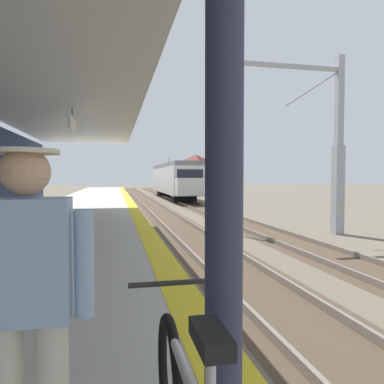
{
  "coord_description": "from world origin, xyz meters",
  "views": [
    {
      "loc": [
        -1.09,
        2.27,
        2.44
      ],
      "look_at": [
        0.56,
        10.0,
        2.1
      ],
      "focal_mm": 33.54,
      "sensor_mm": 36.0,
      "label": 1
    }
  ],
  "objects": [
    {
      "name": "station_platform",
      "position": [
        -2.5,
        16.0,
        0.45
      ],
      "size": [
        5.0,
        80.0,
        0.91
      ],
      "color": "#B7B5AD",
      "rests_on": "ground"
    },
    {
      "name": "track_pair_nearest_platform",
      "position": [
        1.9,
        20.0,
        0.05
      ],
      "size": [
        2.34,
        120.0,
        0.16
      ],
      "color": "#4C3D2D",
      "rests_on": "ground"
    },
    {
      "name": "track_pair_middle",
      "position": [
        5.3,
        20.0,
        0.05
      ],
      "size": [
        2.34,
        120.0,
        0.16
      ],
      "color": "#4C3D2D",
      "rests_on": "ground"
    },
    {
      "name": "approaching_train",
      "position": [
        5.3,
        41.54,
        2.18
      ],
      "size": [
        2.93,
        19.6,
        4.76
      ],
      "color": "silver",
      "rests_on": "ground"
    },
    {
      "name": "commuter_person",
      "position": [
        -1.49,
        4.0,
        1.84
      ],
      "size": [
        0.59,
        0.3,
        1.67
      ],
      "color": "beige",
      "rests_on": "station_platform"
    },
    {
      "name": "rail_signal_post",
      "position": [
        3.35,
        17.22,
        3.19
      ],
      "size": [
        0.32,
        0.34,
        5.2
      ],
      "color": "#4C4C4C",
      "rests_on": "ground"
    },
    {
      "name": "catenary_pylon_far_side",
      "position": [
        7.82,
        15.78,
        3.6
      ],
      "size": [
        5.0,
        0.4,
        7.5
      ],
      "color": "#9EA3A8",
      "rests_on": "ground"
    },
    {
      "name": "distant_trackside_house",
      "position": [
        13.1,
        65.03,
        3.34
      ],
      "size": [
        6.6,
        5.28,
        6.4
      ],
      "color": "tan",
      "rests_on": "ground"
    }
  ]
}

